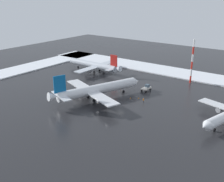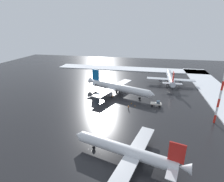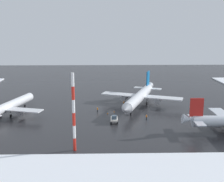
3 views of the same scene
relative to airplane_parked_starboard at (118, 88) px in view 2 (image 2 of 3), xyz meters
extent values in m
plane|color=#232326|center=(-10.84, 0.36, -3.69)|extent=(240.00, 240.00, 0.00)
cube|color=white|center=(56.16, 0.36, -3.45)|extent=(14.00, 116.00, 0.47)
cylinder|color=silver|center=(-0.32, -0.85, 0.00)|extent=(14.57, 30.80, 3.58)
cone|color=silver|center=(-6.38, -16.80, 0.00)|extent=(4.08, 3.57, 3.40)
cone|color=silver|center=(5.81, 15.29, 0.63)|extent=(4.18, 4.60, 3.48)
cube|color=silver|center=(8.87, -0.97, -0.32)|extent=(14.44, 9.19, 0.38)
cylinder|color=gray|center=(6.71, -0.71, -1.37)|extent=(3.24, 4.10, 2.11)
cube|color=silver|center=(-7.27, 5.17, -0.32)|extent=(14.44, 9.19, 0.38)
cylinder|color=gray|center=(-5.49, 3.93, -1.37)|extent=(3.24, 4.10, 2.11)
cube|color=#0C5999|center=(4.91, 12.93, 4.53)|extent=(1.85, 4.07, 5.90)
cube|color=silver|center=(7.79, 11.61, 0.42)|extent=(5.70, 4.36, 0.25)
cube|color=silver|center=(1.89, 13.85, 0.42)|extent=(5.70, 4.36, 0.25)
cylinder|color=black|center=(-4.25, -11.19, -1.58)|extent=(0.25, 0.25, 0.74)
cylinder|color=black|center=(-4.25, -11.19, -3.11)|extent=(0.76, 1.21, 1.16)
cylinder|color=black|center=(2.96, 1.28, -1.58)|extent=(0.25, 0.25, 0.74)
cylinder|color=black|center=(2.96, 1.28, -3.11)|extent=(0.76, 1.21, 1.16)
cylinder|color=black|center=(-1.37, 2.92, -1.58)|extent=(0.25, 0.25, 0.74)
cylinder|color=black|center=(-1.37, 2.92, -3.11)|extent=(0.76, 1.21, 1.16)
cylinder|color=silver|center=(-45.16, -9.41, -0.60)|extent=(9.83, 26.30, 3.00)
cone|color=silver|center=(-41.42, 4.36, -0.60)|extent=(3.30, 2.79, 2.85)
cone|color=silver|center=(-48.95, -23.36, -0.08)|extent=(3.28, 3.71, 2.91)
cube|color=silver|center=(-52.83, -10.07, -0.87)|extent=(12.07, 6.75, 0.32)
cylinder|color=gray|center=(-51.01, -10.11, -1.75)|extent=(2.49, 3.35, 1.76)
cube|color=silver|center=(-38.88, -13.86, -0.87)|extent=(12.07, 6.75, 0.32)
cylinder|color=gray|center=(-40.47, -12.97, -1.75)|extent=(2.49, 3.35, 1.76)
cube|color=red|center=(-48.40, -21.32, 3.19)|extent=(1.23, 3.48, 4.94)
cube|color=silver|center=(-50.90, -20.46, -0.25)|extent=(4.68, 3.32, 0.21)
cube|color=silver|center=(-45.80, -21.84, -0.25)|extent=(4.68, 3.32, 0.21)
cylinder|color=black|center=(-42.74, -0.48, -1.93)|extent=(0.21, 0.21, 0.62)
cylinder|color=black|center=(-42.74, -0.48, -3.20)|extent=(0.55, 1.02, 0.97)
cylinder|color=black|center=(-47.73, -11.46, -1.93)|extent=(0.21, 0.21, 0.62)
cylinder|color=black|center=(-47.73, -11.46, -3.20)|extent=(0.55, 1.02, 0.97)
cylinder|color=black|center=(-43.99, -12.47, -1.93)|extent=(0.21, 0.21, 0.62)
cylinder|color=black|center=(-43.99, -12.47, -3.20)|extent=(0.55, 1.02, 0.97)
cylinder|color=silver|center=(25.46, -27.77, -0.42)|extent=(28.09, 3.65, 3.18)
cone|color=silver|center=(40.60, -28.03, -0.42)|extent=(2.29, 3.06, 3.02)
cone|color=silver|center=(10.13, -27.51, 0.14)|extent=(3.38, 2.76, 3.09)
cube|color=silver|center=(22.78, -20.06, -0.70)|extent=(4.32, 12.22, 0.34)
cylinder|color=gray|center=(23.22, -21.94, -1.63)|extent=(3.21, 1.92, 1.87)
cube|color=silver|center=(22.52, -35.39, -0.70)|extent=(4.32, 12.22, 0.34)
cylinder|color=gray|center=(23.02, -33.53, -1.63)|extent=(3.21, 1.92, 1.87)
cube|color=red|center=(12.37, -27.55, 3.60)|extent=(3.74, 0.40, 5.24)
cube|color=silver|center=(12.60, -24.75, -0.04)|extent=(2.51, 4.53, 0.22)
cube|color=silver|center=(12.51, -30.36, -0.04)|extent=(2.51, 4.53, 0.22)
cylinder|color=black|center=(35.27, -27.94, -1.82)|extent=(0.22, 0.22, 0.65)
cylinder|color=black|center=(35.27, -27.94, -3.17)|extent=(1.03, 0.34, 1.03)
cylinder|color=black|center=(22.69, -25.67, -1.82)|extent=(0.22, 0.22, 0.65)
cylinder|color=black|center=(22.69, -25.67, -3.17)|extent=(1.03, 0.34, 1.03)
cylinder|color=black|center=(22.62, -29.78, -1.82)|extent=(0.22, 0.22, 0.65)
cylinder|color=black|center=(22.62, -29.78, -3.17)|extent=(1.03, 0.34, 1.03)
cube|color=silver|center=(-10.11, -18.47, -2.54)|extent=(2.37, 4.68, 0.50)
cube|color=#3F5160|center=(-10.15, -19.39, -1.74)|extent=(1.55, 1.45, 1.10)
cylinder|color=black|center=(-9.18, -20.12, -3.24)|extent=(0.35, 0.91, 0.90)
cylinder|color=black|center=(-11.16, -20.05, -3.24)|extent=(0.35, 0.91, 0.90)
cylinder|color=black|center=(-9.06, -16.90, -3.24)|extent=(0.35, 0.91, 0.90)
cylinder|color=black|center=(-11.04, -16.83, -3.24)|extent=(0.35, 0.91, 0.90)
cylinder|color=black|center=(-15.54, -7.21, -3.26)|extent=(0.16, 0.16, 0.85)
cylinder|color=black|center=(-15.66, -7.05, -3.26)|extent=(0.16, 0.16, 0.85)
cylinder|color=orange|center=(-15.60, -7.13, -2.53)|extent=(0.36, 0.36, 0.62)
sphere|color=tan|center=(-15.60, -7.13, -2.10)|extent=(0.24, 0.24, 0.24)
cylinder|color=black|center=(0.38, -15.99, -3.26)|extent=(0.16, 0.16, 0.85)
cylinder|color=black|center=(0.22, -16.11, -3.26)|extent=(0.16, 0.16, 0.85)
cylinder|color=orange|center=(0.30, -16.05, -2.53)|extent=(0.36, 0.36, 0.62)
sphere|color=tan|center=(0.30, -16.05, -2.10)|extent=(0.24, 0.24, 0.24)
cylinder|color=black|center=(-5.71, 1.60, -3.26)|extent=(0.16, 0.16, 0.85)
cylinder|color=black|center=(-5.91, 1.57, -3.26)|extent=(0.16, 0.16, 0.85)
cylinder|color=orange|center=(-5.81, 1.58, -2.53)|extent=(0.36, 0.36, 0.62)
sphere|color=tan|center=(-5.81, 1.58, -2.10)|extent=(0.24, 0.24, 0.24)
cylinder|color=red|center=(-20.21, -38.68, -2.12)|extent=(0.70, 0.70, 3.14)
cylinder|color=white|center=(-20.21, -38.68, 1.02)|extent=(0.70, 0.70, 3.14)
cylinder|color=red|center=(-20.21, -38.68, 4.16)|extent=(0.70, 0.70, 3.14)
cylinder|color=white|center=(-20.21, -38.68, 7.29)|extent=(0.70, 0.70, 3.14)
cylinder|color=red|center=(-20.21, -38.68, 10.43)|extent=(0.70, 0.70, 3.14)
cone|color=orange|center=(-9.82, -7.87, -3.41)|extent=(0.36, 0.36, 0.55)
cone|color=orange|center=(-3.16, 3.05, -3.41)|extent=(0.36, 0.36, 0.55)
cone|color=orange|center=(-12.09, -9.62, -3.41)|extent=(0.36, 0.36, 0.55)
camera|label=1|loc=(-61.65, 73.37, 33.77)|focal=45.00mm
camera|label=2|loc=(-81.44, -13.70, 29.20)|focal=28.00mm
camera|label=3|loc=(-12.78, -101.42, 24.96)|focal=45.00mm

